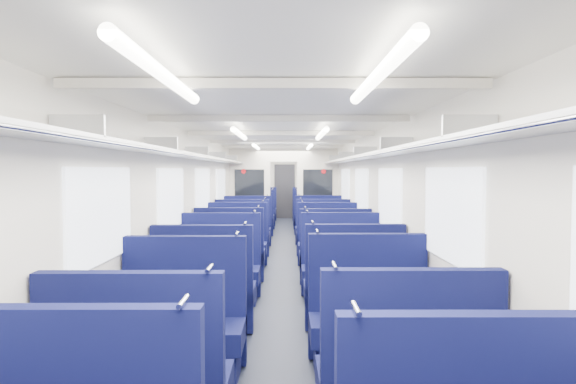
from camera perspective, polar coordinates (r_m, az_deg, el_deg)
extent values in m
cube|color=black|center=(9.20, -0.66, -8.57)|extent=(2.80, 18.00, 0.01)
cube|color=white|center=(9.04, -0.67, 6.21)|extent=(2.80, 18.00, 0.01)
cube|color=silver|center=(9.16, -9.45, -1.23)|extent=(0.02, 18.00, 2.35)
cube|color=#111339|center=(9.25, -9.32, -6.33)|extent=(0.03, 17.90, 0.70)
cube|color=silver|center=(9.14, 8.15, -1.23)|extent=(0.02, 18.00, 2.35)
cube|color=#111339|center=(9.23, 8.03, -6.35)|extent=(0.03, 17.90, 0.70)
cube|color=silver|center=(18.03, -0.40, 0.65)|extent=(2.80, 0.02, 2.35)
cube|color=#B2B5BA|center=(9.12, -8.37, 3.76)|extent=(0.34, 17.40, 0.04)
cylinder|color=silver|center=(9.09, -7.24, 3.64)|extent=(0.02, 17.40, 0.02)
cube|color=#B2B5BA|center=(3.30, -23.55, 7.15)|extent=(0.34, 0.03, 0.14)
cube|color=#B2B5BA|center=(5.20, -14.72, 5.52)|extent=(0.34, 0.03, 0.14)
cube|color=#B2B5BA|center=(7.15, -10.67, 4.73)|extent=(0.34, 0.03, 0.14)
cube|color=#B2B5BA|center=(9.12, -8.37, 4.26)|extent=(0.34, 0.03, 0.14)
cube|color=#B2B5BA|center=(11.10, -6.89, 3.96)|extent=(0.34, 0.03, 0.14)
cube|color=#B2B5BA|center=(13.09, -5.86, 3.75)|extent=(0.34, 0.03, 0.14)
cube|color=#B2B5BA|center=(15.08, -5.11, 3.59)|extent=(0.34, 0.03, 0.14)
cube|color=#B2B5BA|center=(17.07, -4.52, 3.47)|extent=(0.34, 0.03, 0.14)
cube|color=#B2B5BA|center=(9.10, 7.06, 3.77)|extent=(0.34, 17.40, 0.04)
cylinder|color=silver|center=(9.08, 5.93, 3.65)|extent=(0.02, 17.40, 0.02)
cube|color=#B2B5BA|center=(3.24, 20.59, 7.29)|extent=(0.34, 0.03, 0.14)
cube|color=#B2B5BA|center=(5.16, 12.67, 5.57)|extent=(0.34, 0.03, 0.14)
cube|color=#B2B5BA|center=(7.12, 9.09, 4.75)|extent=(0.34, 0.03, 0.14)
cube|color=#B2B5BA|center=(9.10, 7.06, 4.27)|extent=(0.34, 0.03, 0.14)
cube|color=#B2B5BA|center=(11.09, 5.76, 3.97)|extent=(0.34, 0.03, 0.14)
cube|color=#B2B5BA|center=(13.08, 4.86, 3.75)|extent=(0.34, 0.03, 0.14)
cube|color=#B2B5BA|center=(15.07, 4.20, 3.60)|extent=(0.34, 0.03, 0.14)
cube|color=#B2B5BA|center=(17.06, 3.69, 3.47)|extent=(0.34, 0.03, 0.14)
cube|color=white|center=(4.11, -21.01, -2.55)|extent=(0.02, 1.30, 0.75)
cube|color=white|center=(6.30, -13.55, -0.73)|extent=(0.02, 1.30, 0.75)
cube|color=white|center=(8.56, -9.98, 0.15)|extent=(0.02, 1.30, 0.75)
cube|color=white|center=(10.83, -7.90, 0.66)|extent=(0.02, 1.30, 0.75)
cube|color=white|center=(13.61, -6.31, 1.05)|extent=(0.02, 1.30, 0.75)
cube|color=white|center=(15.89, -5.42, 1.27)|extent=(0.02, 1.30, 0.75)
cube|color=white|center=(4.05, 18.56, -2.58)|extent=(0.02, 1.30, 0.75)
cube|color=white|center=(6.27, 11.81, -0.73)|extent=(0.02, 1.30, 0.75)
cube|color=white|center=(8.53, 8.61, 0.15)|extent=(0.02, 1.30, 0.75)
cube|color=white|center=(10.81, 6.76, 0.66)|extent=(0.02, 1.30, 0.75)
cube|color=white|center=(13.59, 5.34, 1.05)|extent=(0.02, 1.30, 0.75)
cube|color=white|center=(15.88, 4.55, 1.27)|extent=(0.02, 1.30, 0.75)
cube|color=silver|center=(3.07, -1.71, 12.62)|extent=(2.70, 0.06, 0.06)
cube|color=silver|center=(5.05, -1.08, 8.65)|extent=(2.70, 0.06, 0.06)
cube|color=silver|center=(7.04, -0.81, 6.92)|extent=(2.70, 0.06, 0.06)
cube|color=silver|center=(9.04, -0.67, 5.95)|extent=(2.70, 0.06, 0.06)
cube|color=silver|center=(11.04, -0.57, 5.34)|extent=(2.70, 0.06, 0.06)
cube|color=silver|center=(13.03, -0.50, 4.91)|extent=(2.70, 0.06, 0.06)
cube|color=silver|center=(15.03, -0.46, 4.60)|extent=(2.70, 0.06, 0.06)
cube|color=silver|center=(17.03, -0.42, 4.36)|extent=(2.70, 0.06, 0.06)
cylinder|color=white|center=(2.65, -14.33, 13.07)|extent=(0.07, 1.60, 0.07)
cylinder|color=white|center=(6.57, -5.70, 6.79)|extent=(0.07, 1.60, 0.07)
cylinder|color=white|center=(10.05, -3.76, 5.32)|extent=(0.07, 1.60, 0.07)
cylinder|color=white|center=(14.54, -2.64, 4.47)|extent=(0.07, 1.60, 0.07)
cylinder|color=white|center=(2.61, 10.47, 13.25)|extent=(0.07, 1.60, 0.07)
cylinder|color=white|center=(6.56, 3.98, 6.80)|extent=(0.07, 1.60, 0.07)
cylinder|color=white|center=(10.05, 2.54, 5.33)|extent=(0.07, 1.60, 0.07)
cylinder|color=white|center=(14.54, 1.71, 4.47)|extent=(0.07, 1.60, 0.07)
cube|color=black|center=(17.98, -0.40, 0.09)|extent=(0.75, 0.06, 2.00)
cube|color=silver|center=(12.49, -4.54, -0.20)|extent=(1.05, 0.08, 2.35)
cube|color=black|center=(12.43, -4.56, 0.82)|extent=(0.76, 0.02, 0.80)
cylinder|color=red|center=(12.43, -5.26, 2.43)|extent=(0.12, 0.01, 0.12)
cube|color=silver|center=(12.48, 3.50, -0.20)|extent=(1.05, 0.08, 2.35)
cube|color=black|center=(12.42, 3.52, 0.82)|extent=(0.76, 0.02, 0.80)
cylinder|color=red|center=(12.42, 4.22, 2.44)|extent=(0.12, 0.01, 0.12)
cube|color=silver|center=(12.44, -0.52, 4.40)|extent=(0.70, 0.08, 0.35)
cylinder|color=silver|center=(2.18, -12.26, -12.49)|extent=(0.02, 0.17, 0.02)
cylinder|color=silver|center=(2.05, 8.04, -13.44)|extent=(0.02, 0.17, 0.02)
cube|color=#0E1244|center=(3.14, -18.07, -19.42)|extent=(1.10, 0.10, 1.17)
cylinder|color=silver|center=(2.86, -9.25, -8.87)|extent=(0.02, 0.17, 0.02)
cube|color=#0E1244|center=(3.17, 14.35, -19.19)|extent=(1.10, 0.10, 1.17)
cylinder|color=silver|center=(2.92, 5.51, -8.63)|extent=(0.02, 0.17, 0.02)
cube|color=#0E1244|center=(4.40, -12.61, -16.05)|extent=(1.10, 0.57, 0.19)
cube|color=#0E1039|center=(4.48, -12.57, -18.90)|extent=(1.01, 0.46, 0.28)
cube|color=#0E1244|center=(4.55, -11.98, -12.39)|extent=(1.10, 0.10, 1.17)
cylinder|color=silver|center=(4.36, -6.05, -4.91)|extent=(0.02, 0.17, 0.02)
cube|color=#0E1244|center=(4.52, 9.76, -15.52)|extent=(1.10, 0.57, 0.19)
cube|color=#0E1039|center=(4.59, 9.74, -18.30)|extent=(1.01, 0.46, 0.28)
cube|color=#0E1244|center=(4.67, 9.28, -11.97)|extent=(1.10, 0.10, 1.17)
cylinder|color=silver|center=(4.51, 3.48, -4.65)|extent=(0.02, 0.17, 0.02)
cube|color=#0E1244|center=(5.66, -9.62, -11.79)|extent=(1.10, 0.57, 0.19)
cube|color=#0E1039|center=(5.72, -9.60, -14.07)|extent=(1.01, 0.46, 0.28)
cube|color=#0E1244|center=(5.38, -10.06, -10.04)|extent=(1.10, 0.10, 1.17)
cylinder|color=silver|center=(5.22, -5.07, -3.67)|extent=(0.02, 0.17, 0.02)
cube|color=#0E1244|center=(5.71, 7.54, -11.63)|extent=(1.10, 0.57, 0.19)
cube|color=#0E1039|center=(5.78, 7.53, -13.89)|extent=(1.01, 0.46, 0.28)
cube|color=#0E1244|center=(5.44, 7.89, -9.89)|extent=(1.10, 0.10, 1.17)
cylinder|color=silver|center=(5.29, 2.94, -3.58)|extent=(0.02, 0.17, 0.02)
cube|color=#0E1244|center=(6.65, -8.13, -9.61)|extent=(1.10, 0.57, 0.19)
cube|color=#0E1039|center=(6.70, -8.12, -11.57)|extent=(1.01, 0.46, 0.28)
cube|color=#0E1244|center=(6.84, -7.87, -7.32)|extent=(1.10, 0.10, 1.17)
cylinder|color=silver|center=(6.71, -3.97, -2.28)|extent=(0.02, 0.17, 0.02)
cube|color=#0E1244|center=(6.68, 6.38, -9.54)|extent=(1.10, 0.57, 0.19)
cube|color=#0E1039|center=(6.73, 6.37, -11.50)|extent=(1.01, 0.46, 0.28)
cube|color=#0E1244|center=(6.87, 6.16, -7.27)|extent=(1.10, 0.10, 1.17)
cylinder|color=silver|center=(6.75, 2.27, -2.25)|extent=(0.02, 0.17, 0.02)
cube|color=#0E1244|center=(7.99, -6.75, -7.54)|extent=(1.10, 0.57, 0.19)
cube|color=#0E1039|center=(8.04, -6.74, -9.18)|extent=(1.01, 0.46, 0.28)
cube|color=#0E1244|center=(7.73, -6.96, -6.17)|extent=(1.10, 0.10, 1.17)
cylinder|color=silver|center=(7.62, -3.51, -1.71)|extent=(0.02, 0.17, 0.02)
cube|color=#0E1244|center=(7.77, 5.44, -7.82)|extent=(1.10, 0.57, 0.19)
cube|color=#0E1039|center=(7.82, 5.43, -9.52)|extent=(1.01, 0.46, 0.28)
cube|color=#0E1244|center=(7.50, 5.62, -6.43)|extent=(1.10, 0.10, 1.17)
cylinder|color=silver|center=(7.40, 2.06, -1.83)|extent=(0.02, 0.17, 0.02)
cube|color=#0E1244|center=(8.83, -6.11, -6.57)|extent=(1.10, 0.57, 0.19)
cube|color=#0E1039|center=(8.87, -6.10, -8.07)|extent=(1.01, 0.46, 0.28)
cube|color=#0E1244|center=(9.03, -5.96, -4.91)|extent=(1.10, 0.10, 1.17)
cylinder|color=silver|center=(8.93, -3.02, -1.08)|extent=(0.02, 0.17, 0.02)
cube|color=#0E1244|center=(8.77, 4.78, -6.62)|extent=(1.10, 0.57, 0.19)
cube|color=#0E1039|center=(8.82, 4.78, -8.13)|extent=(1.01, 0.46, 0.28)
cube|color=#0E1244|center=(8.97, 4.66, -4.94)|extent=(1.10, 0.10, 1.17)
cylinder|color=silver|center=(8.89, 1.69, -1.09)|extent=(0.02, 0.17, 0.02)
cube|color=#0E1244|center=(10.19, -5.30, -5.35)|extent=(1.10, 0.57, 0.19)
cube|color=#0E1039|center=(10.22, -5.30, -6.65)|extent=(1.01, 0.46, 0.28)
cube|color=#0E1244|center=(9.92, -5.43, -4.23)|extent=(1.10, 0.10, 1.17)
cylinder|color=silver|center=(9.84, -2.75, -0.74)|extent=(0.02, 0.17, 0.02)
cube|color=#0E1244|center=(10.23, 4.07, -5.31)|extent=(1.10, 0.57, 0.19)
cube|color=#0E1039|center=(10.27, 4.06, -6.60)|extent=(1.01, 0.46, 0.28)
cube|color=#0E1244|center=(9.97, 4.17, -4.19)|extent=(1.10, 0.10, 1.17)
cylinder|color=silver|center=(9.90, 1.50, -0.72)|extent=(0.02, 0.17, 0.02)
cube|color=#0E1244|center=(11.05, -4.89, -4.73)|extent=(1.10, 0.57, 0.19)
cube|color=#0E1039|center=(11.08, -4.89, -5.93)|extent=(1.01, 0.46, 0.28)
cube|color=#0E1244|center=(11.25, -4.80, -3.42)|extent=(1.10, 0.10, 1.17)
cylinder|color=silver|center=(11.18, -2.44, -0.35)|extent=(0.02, 0.17, 0.02)
cube|color=#0E1244|center=(11.22, 3.69, -4.61)|extent=(1.10, 0.57, 0.19)
cube|color=#0E1039|center=(11.25, 3.69, -5.79)|extent=(1.01, 0.46, 0.28)
cube|color=#0E1244|center=(11.43, 3.62, -3.33)|extent=(1.10, 0.10, 1.17)
cylinder|color=silver|center=(11.36, 1.29, -0.30)|extent=(0.02, 0.17, 0.02)
cube|color=#0E1244|center=(13.23, -4.10, -3.52)|extent=(1.10, 0.57, 0.19)
cube|color=#0E1039|center=(13.26, -4.10, -4.53)|extent=(1.01, 0.46, 0.28)
cube|color=#0E1244|center=(12.98, -4.18, -2.62)|extent=(1.10, 0.10, 1.17)
cylinder|color=silver|center=(12.91, -2.13, 0.04)|extent=(0.02, 0.17, 0.02)
cube|color=#0E1244|center=(13.41, 3.06, -3.44)|extent=(1.10, 0.57, 0.19)
cube|color=#0E1039|center=(13.44, 3.06, -4.43)|extent=(1.01, 0.46, 0.28)
cube|color=#0E1244|center=(13.16, 3.12, -2.55)|extent=(1.10, 0.10, 1.17)
cylinder|color=silver|center=(13.10, 1.10, 0.08)|extent=(0.02, 0.17, 0.02)
cube|color=#0E1244|center=(14.23, -3.82, -3.09)|extent=(1.10, 0.57, 0.19)
cube|color=#0E1039|center=(14.25, -3.82, -4.03)|extent=(1.01, 0.46, 0.28)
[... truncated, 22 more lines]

